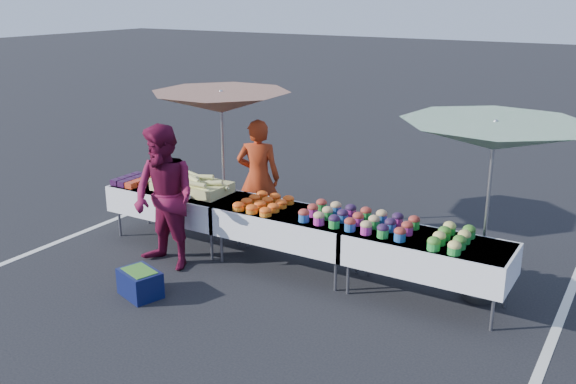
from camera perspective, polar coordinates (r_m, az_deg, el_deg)
The scene contains 17 objects.
ground at distance 8.21m, azimuth -0.00°, elevation -6.67°, with size 80.00×80.00×0.00m, color black.
stripe_left at distance 10.11m, azimuth -15.79°, elevation -2.61°, with size 0.10×5.00×0.00m, color silver.
stripe_right at distance 7.28m, azimuth 22.64°, elevation -11.44°, with size 0.10×5.00×0.00m, color silver.
table_left at distance 8.99m, azimuth -9.90°, elevation -0.77°, with size 1.86×0.81×0.75m.
table_center at distance 7.99m, azimuth -0.00°, elevation -2.85°, with size 1.86×0.81×0.75m.
table_right at distance 7.29m, azimuth 12.29°, elevation -5.30°, with size 1.86×0.81×0.75m.
berry_punnets at distance 9.35m, azimuth -13.52°, elevation 1.04°, with size 0.40×0.54×0.08m.
corn_pile at distance 8.79m, azimuth -8.58°, elevation 0.63°, with size 1.16×0.57×0.26m.
plastic_bags at distance 8.53m, azimuth -9.73°, elevation -0.41°, with size 0.30×0.25×0.05m, color white.
carrot_bowls at distance 8.08m, azimuth -2.17°, elevation -0.99°, with size 0.55×0.69×0.11m.
potato_cups at distance 7.49m, azimuth 6.26°, elevation -2.35°, with size 1.34×0.58×0.16m.
bean_baskets at distance 7.13m, azimuth 14.36°, elevation -3.93°, with size 0.36×0.68×0.15m.
vendor at distance 9.04m, azimuth -2.65°, elevation 1.27°, with size 0.61×0.40×1.68m, color #A13012.
customer at distance 8.06m, azimuth -10.92°, elevation -0.52°, with size 0.89×0.69×1.82m, color maroon.
umbrella_left at distance 9.16m, azimuth -5.95°, elevation 7.85°, with size 2.55×2.55×2.03m.
umbrella_right at distance 7.16m, azimuth 17.86°, elevation 4.66°, with size 2.47×2.47×2.07m.
storage_bin at distance 7.60m, azimuth -13.01°, elevation -7.85°, with size 0.57×0.49×0.32m.
Camera 1 is at (3.84, -6.43, 3.35)m, focal length 40.00 mm.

